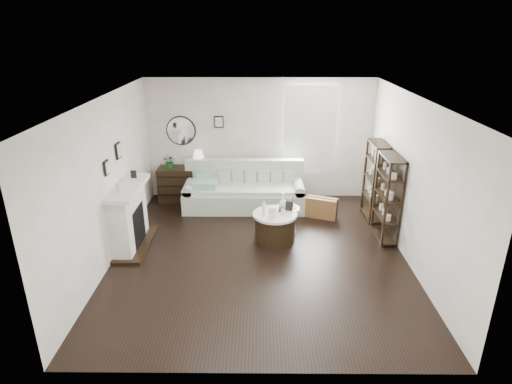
{
  "coord_description": "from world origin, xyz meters",
  "views": [
    {
      "loc": [
        -0.01,
        -6.57,
        3.76
      ],
      "look_at": [
        -0.07,
        0.8,
        0.85
      ],
      "focal_mm": 30.0,
      "sensor_mm": 36.0,
      "label": 1
    }
  ],
  "objects_px": {
    "dresser": "(185,184)",
    "pedestal_table": "(287,210)",
    "sofa": "(244,193)",
    "drum_table": "(275,227)"
  },
  "relations": [
    {
      "from": "dresser",
      "to": "pedestal_table",
      "type": "height_order",
      "value": "dresser"
    },
    {
      "from": "drum_table",
      "to": "pedestal_table",
      "type": "height_order",
      "value": "pedestal_table"
    },
    {
      "from": "dresser",
      "to": "drum_table",
      "type": "relative_size",
      "value": 1.44
    },
    {
      "from": "pedestal_table",
      "to": "dresser",
      "type": "bearing_deg",
      "value": 141.79
    },
    {
      "from": "drum_table",
      "to": "dresser",
      "type": "bearing_deg",
      "value": 134.82
    },
    {
      "from": "dresser",
      "to": "pedestal_table",
      "type": "distance_m",
      "value": 2.81
    },
    {
      "from": "dresser",
      "to": "drum_table",
      "type": "distance_m",
      "value": 2.8
    },
    {
      "from": "dresser",
      "to": "pedestal_table",
      "type": "bearing_deg",
      "value": -38.21
    },
    {
      "from": "sofa",
      "to": "pedestal_table",
      "type": "bearing_deg",
      "value": -57.65
    },
    {
      "from": "sofa",
      "to": "pedestal_table",
      "type": "xyz_separation_m",
      "value": [
        0.85,
        -1.35,
        0.19
      ]
    }
  ]
}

